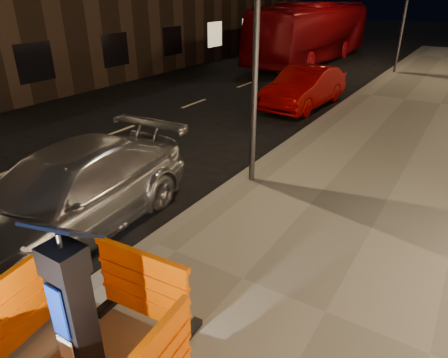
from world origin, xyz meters
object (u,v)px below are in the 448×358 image
Objects in this scene: parking_kiosk at (74,310)px; barrier_kerbside at (25,305)px; car_red at (303,106)px; bus_doubledecker at (310,61)px; car_silver at (72,231)px; barrier_back at (144,288)px.

barrier_kerbside is at bearing 172.84° from parking_kiosk.
barrier_kerbside is 0.31× the size of car_red.
car_silver is at bearing -78.77° from bus_doubledecker.
parking_kiosk is at bearing -38.94° from car_silver.
bus_doubledecker is at bearing 4.00° from barrier_kerbside.
bus_doubledecker is (-6.12, 22.10, -1.09)m from parking_kiosk.
parking_kiosk is 3.50m from car_silver.
car_silver is at bearing 155.89° from barrier_back.
bus_doubledecker is at bearing 96.18° from car_silver.
car_red is (-2.46, 11.17, -0.67)m from barrier_back.
barrier_kerbside is 0.26× the size of car_silver.
barrier_kerbside reaches higher than car_silver.
car_red is at bearing 94.33° from parking_kiosk.
barrier_back is 11.46m from car_red.
barrier_back is 2.96m from car_silver.
car_silver is 20.45m from bus_doubledecker.
bus_doubledecker is (-3.66, 9.98, 0.00)m from car_red.
car_silver is (-1.76, 1.93, -0.67)m from barrier_kerbside.
barrier_kerbside reaches higher than car_red.
barrier_back is at bearing 82.84° from parking_kiosk.
car_silver is at bearing 33.12° from barrier_kerbside.
parking_kiosk is 1.40× the size of barrier_kerbside.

